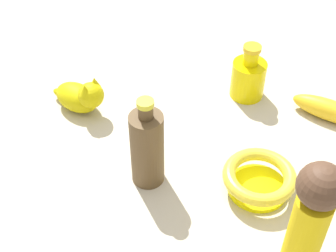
{
  "coord_description": "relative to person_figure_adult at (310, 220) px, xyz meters",
  "views": [
    {
      "loc": [
        -0.65,
        -0.25,
        0.74
      ],
      "look_at": [
        0.0,
        0.0,
        0.09
      ],
      "focal_mm": 53.03,
      "sensor_mm": 36.0,
      "label": 1
    }
  ],
  "objects": [
    {
      "name": "person_figure_adult",
      "position": [
        0.0,
        0.0,
        0.0
      ],
      "size": [
        0.07,
        0.07,
        0.25
      ],
      "color": "gold",
      "rests_on": "ground"
    },
    {
      "name": "bowl",
      "position": [
        0.14,
        0.1,
        -0.1
      ],
      "size": [
        0.14,
        0.14,
        0.05
      ],
      "color": "#F9F007",
      "rests_on": "ground"
    },
    {
      "name": "bottle_short",
      "position": [
        0.42,
        0.19,
        -0.08
      ],
      "size": [
        0.08,
        0.08,
        0.13
      ],
      "color": "yellow",
      "rests_on": "ground"
    },
    {
      "name": "cat_figurine",
      "position": [
        0.23,
        0.52,
        -0.1
      ],
      "size": [
        0.09,
        0.14,
        0.09
      ],
      "color": "#C3B60A",
      "rests_on": "ground"
    },
    {
      "name": "ground",
      "position": [
        0.16,
        0.29,
        -0.14
      ],
      "size": [
        2.0,
        2.0,
        0.0
      ],
      "primitive_type": "plane",
      "color": "#BCB29E"
    },
    {
      "name": "bottle_tall",
      "position": [
        0.1,
        0.3,
        -0.05
      ],
      "size": [
        0.06,
        0.06,
        0.2
      ],
      "color": "brown",
      "rests_on": "ground"
    },
    {
      "name": "banana",
      "position": [
        0.4,
        0.0,
        -0.11
      ],
      "size": [
        0.07,
        0.17,
        0.05
      ],
      "primitive_type": "ellipsoid",
      "rotation": [
        0.0,
        0.0,
        4.55
      ],
      "color": "yellow",
      "rests_on": "ground"
    }
  ]
}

